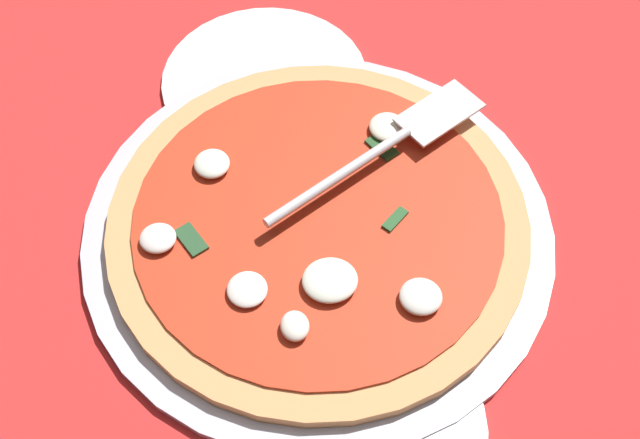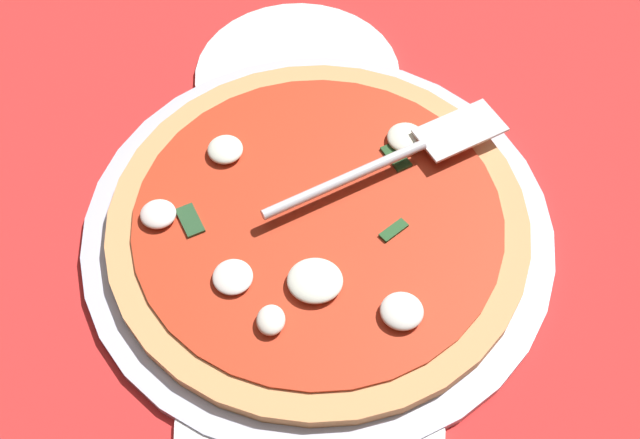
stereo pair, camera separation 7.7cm
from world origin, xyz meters
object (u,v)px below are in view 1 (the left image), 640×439
object	(u,v)px
dinner_plate_left	(265,81)
pizza	(319,222)
dinner_plate_right	(348,427)
pizza_server	(382,149)

from	to	relation	value
dinner_plate_left	pizza	xyz separation A→B (cm)	(20.76, 3.14, 1.61)
dinner_plate_left	dinner_plate_right	size ratio (longest dim) A/B	1.01
dinner_plate_right	pizza	size ratio (longest dim) A/B	0.56
pizza	pizza_server	xyz separation A→B (cm)	(-5.99, 7.10, 2.51)
pizza	pizza_server	bearing A→B (deg)	130.14
dinner_plate_right	pizza_server	bearing A→B (deg)	163.80
dinner_plate_right	pizza_server	world-z (taller)	pizza_server
dinner_plate_left	dinner_plate_right	bearing A→B (deg)	3.82
dinner_plate_left	pizza	bearing A→B (deg)	8.59
pizza	dinner_plate_right	bearing A→B (deg)	-1.21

